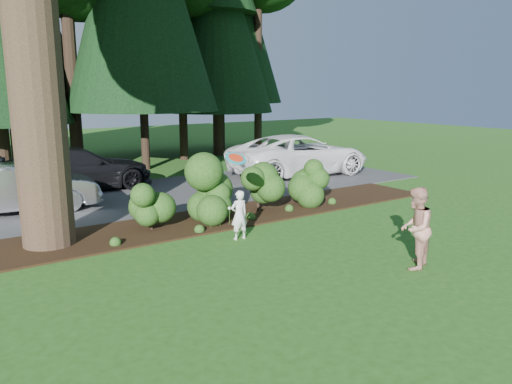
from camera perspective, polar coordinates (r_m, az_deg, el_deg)
The scene contains 11 objects.
ground at distance 12.24m, azimuth 2.88°, elevation -6.42°, with size 80.00×80.00×0.00m, color #205017.
mulch_bed at distance 14.84m, azimuth -4.75°, elevation -3.08°, with size 16.00×2.50×0.05m, color black.
driveway at distance 18.56m, azimuth -11.29°, elevation -0.29°, with size 22.00×6.00×0.03m, color #38383A.
shrub_row at distance 14.95m, azimuth -2.03°, elevation 0.15°, with size 6.53×1.60×1.61m.
lily_cluster at distance 13.86m, azimuth -4.11°, elevation -2.12°, with size 0.69×0.09×0.57m.
car_silver_wagon at distance 17.05m, azimuth -25.18°, elevation 0.38°, with size 1.59×4.56×1.50m, color #ABABB0.
car_white_suv at distance 22.26m, azimuth 4.98°, elevation 4.26°, with size 2.97×6.45×1.79m, color white.
car_dark_suv at distance 19.86m, azimuth -19.98°, elevation 2.49°, with size 2.33×5.72×1.66m, color black.
child at distance 12.77m, azimuth -1.93°, elevation -2.64°, with size 0.47×0.31×1.28m, color silver.
adult at distance 11.20m, azimuth 17.76°, elevation -3.95°, with size 0.87×0.68×1.78m, color #AA3116.
frisbee at distance 12.21m, azimuth -2.31°, elevation 3.88°, with size 0.54×0.49×0.26m.
Camera 1 is at (-7.08, -9.23, 3.82)m, focal length 35.00 mm.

